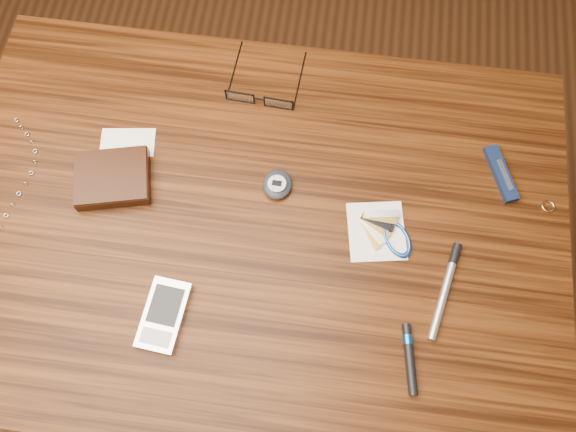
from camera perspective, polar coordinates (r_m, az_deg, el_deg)
name	(u,v)px	position (r m, az deg, el deg)	size (l,w,h in m)	color
ground	(269,314)	(1.62, -1.93, -9.88)	(3.80, 3.80, 0.00)	#472814
desk	(258,243)	(0.99, -3.10, -2.78)	(1.00, 0.70, 0.75)	#3D1D09
wallet_and_card	(113,177)	(0.96, -17.37, 3.79)	(0.14, 0.17, 0.03)	black
eyeglasses	(260,97)	(0.99, -2.85, 11.98)	(0.13, 0.13, 0.03)	black
gold_ring	(548,206)	(1.00, 24.92, 0.89)	(0.02, 0.02, 0.00)	tan
pda_phone	(164,315)	(0.87, -12.51, -9.79)	(0.07, 0.11, 0.02)	silver
pedometer	(277,184)	(0.91, -1.10, 3.23)	(0.05, 0.05, 0.02)	black
notepad_keys	(386,233)	(0.90, 9.95, -1.74)	(0.12, 0.11, 0.01)	white
pocket_knife	(501,174)	(0.99, 20.82, 4.05)	(0.06, 0.10, 0.01)	#0D1C38
silver_pen	(447,283)	(0.89, 15.84, -6.57)	(0.05, 0.16, 0.01)	silver
black_blue_pen	(409,356)	(0.86, 12.24, -13.78)	(0.03, 0.10, 0.01)	black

